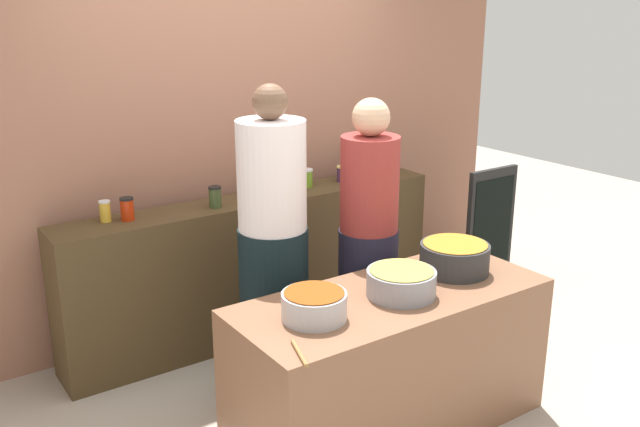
{
  "coord_description": "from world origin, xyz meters",
  "views": [
    {
      "loc": [
        -2.18,
        -2.81,
        2.24
      ],
      "look_at": [
        0.0,
        0.35,
        1.05
      ],
      "focal_mm": 39.26,
      "sensor_mm": 36.0,
      "label": 1
    }
  ],
  "objects": [
    {
      "name": "display_shelf",
      "position": [
        0.0,
        1.1,
        0.48
      ],
      "size": [
        2.7,
        0.36,
        0.97
      ],
      "primitive_type": "cube",
      "color": "#46351E",
      "rests_on": "ground"
    },
    {
      "name": "preserve_jar_7",
      "position": [
        0.91,
        1.16,
        1.03
      ],
      "size": [
        0.09,
        0.09,
        0.12
      ],
      "color": "#3E285C",
      "rests_on": "display_shelf"
    },
    {
      "name": "prep_table",
      "position": [
        0.0,
        -0.3,
        0.39
      ],
      "size": [
        1.7,
        0.7,
        0.78
      ],
      "primitive_type": "cube",
      "color": "brown",
      "rests_on": "ground"
    },
    {
      "name": "cooking_pot_left",
      "position": [
        -0.49,
        -0.31,
        0.85
      ],
      "size": [
        0.31,
        0.31,
        0.14
      ],
      "color": "#B7B7BC",
      "rests_on": "prep_table"
    },
    {
      "name": "cook_in_cap",
      "position": [
        0.29,
        0.26,
        0.77
      ],
      "size": [
        0.36,
        0.36,
        1.7
      ],
      "color": "#1E1C2F",
      "rests_on": "ground"
    },
    {
      "name": "cook_with_tongs",
      "position": [
        -0.29,
        0.4,
        0.82
      ],
      "size": [
        0.4,
        0.4,
        1.81
      ],
      "color": "black",
      "rests_on": "ground"
    },
    {
      "name": "preserve_jar_4",
      "position": [
        0.23,
        1.11,
        1.04
      ],
      "size": [
        0.07,
        0.07,
        0.14
      ],
      "color": "#395026",
      "rests_on": "display_shelf"
    },
    {
      "name": "preserve_jar_8",
      "position": [
        1.02,
        1.13,
        1.04
      ],
      "size": [
        0.08,
        0.08,
        0.14
      ],
      "color": "#E55C08",
      "rests_on": "display_shelf"
    },
    {
      "name": "cooking_pot_right",
      "position": [
        0.48,
        -0.26,
        0.87
      ],
      "size": [
        0.38,
        0.38,
        0.17
      ],
      "color": "#2D2D2D",
      "rests_on": "prep_table"
    },
    {
      "name": "preserve_jar_6",
      "position": [
        0.73,
        1.12,
        1.02
      ],
      "size": [
        0.09,
        0.09,
        0.11
      ],
      "color": "#44274D",
      "rests_on": "display_shelf"
    },
    {
      "name": "ground",
      "position": [
        0.0,
        0.0,
        0.0
      ],
      "size": [
        12.0,
        12.0,
        0.0
      ],
      "primitive_type": "plane",
      "color": "#AA9C8B"
    },
    {
      "name": "wooden_spoon",
      "position": [
        -0.74,
        -0.57,
        0.79
      ],
      "size": [
        0.09,
        0.22,
        0.02
      ],
      "primitive_type": "cylinder",
      "rotation": [
        1.57,
        0.0,
        2.83
      ],
      "color": "#9E703D",
      "rests_on": "prep_table"
    },
    {
      "name": "preserve_jar_1",
      "position": [
        -0.87,
        1.11,
        1.04
      ],
      "size": [
        0.08,
        0.08,
        0.14
      ],
      "color": "red",
      "rests_on": "display_shelf"
    },
    {
      "name": "storefront_wall",
      "position": [
        0.0,
        1.45,
        1.5
      ],
      "size": [
        4.8,
        0.12,
        3.0
      ],
      "primitive_type": "cube",
      "color": "#9D6750",
      "rests_on": "ground"
    },
    {
      "name": "chalkboard_sign",
      "position": [
        1.71,
        0.57,
        0.52
      ],
      "size": [
        0.47,
        0.05,
        1.04
      ],
      "color": "black",
      "rests_on": "ground"
    },
    {
      "name": "preserve_jar_0",
      "position": [
        -0.98,
        1.16,
        1.03
      ],
      "size": [
        0.07,
        0.07,
        0.13
      ],
      "color": "gold",
      "rests_on": "display_shelf"
    },
    {
      "name": "preserve_jar_3",
      "position": [
        0.01,
        1.12,
        1.02
      ],
      "size": [
        0.09,
        0.09,
        0.11
      ],
      "color": "#AE370D",
      "rests_on": "display_shelf"
    },
    {
      "name": "preserve_jar_5",
      "position": [
        0.44,
        1.15,
        1.03
      ],
      "size": [
        0.09,
        0.09,
        0.13
      ],
      "color": "olive",
      "rests_on": "display_shelf"
    },
    {
      "name": "preserve_jar_2",
      "position": [
        -0.32,
        1.06,
        1.04
      ],
      "size": [
        0.08,
        0.08,
        0.14
      ],
      "color": "#3A4C27",
      "rests_on": "display_shelf"
    },
    {
      "name": "cooking_pot_center",
      "position": [
        0.03,
        -0.34,
        0.85
      ],
      "size": [
        0.36,
        0.36,
        0.14
      ],
      "color": "gray",
      "rests_on": "prep_table"
    }
  ]
}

